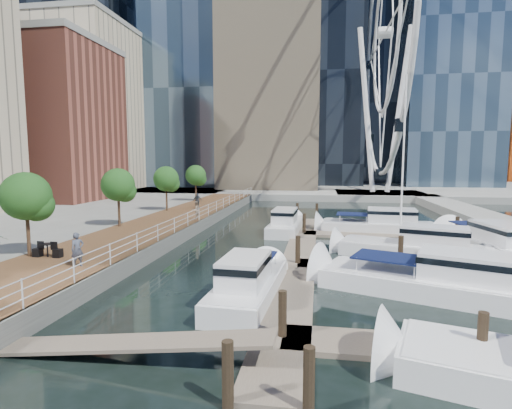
{
  "coord_description": "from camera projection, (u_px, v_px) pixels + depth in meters",
  "views": [
    {
      "loc": [
        4.15,
        -15.15,
        6.23
      ],
      "look_at": [
        -0.35,
        13.4,
        3.0
      ],
      "focal_mm": 28.0,
      "sensor_mm": 36.0,
      "label": 1
    }
  ],
  "objects": [
    {
      "name": "ground",
      "position": [
        213.0,
        314.0,
        16.21
      ],
      "size": [
        520.0,
        520.0,
        0.0
      ],
      "primitive_type": "plane",
      "color": "black",
      "rests_on": "ground"
    },
    {
      "name": "boardwalk",
      "position": [
        154.0,
        231.0,
        32.27
      ],
      "size": [
        6.0,
        60.0,
        1.0
      ],
      "primitive_type": "cube",
      "color": "brown",
      "rests_on": "ground"
    },
    {
      "name": "seawall",
      "position": [
        189.0,
        232.0,
        31.81
      ],
      "size": [
        0.25,
        60.0,
        1.0
      ],
      "primitive_type": "cube",
      "color": "#595954",
      "rests_on": "ground"
    },
    {
      "name": "land_far",
      "position": [
        304.0,
        180.0,
        116.28
      ],
      "size": [
        200.0,
        114.0,
        1.0
      ],
      "primitive_type": "cube",
      "color": "gray",
      "rests_on": "ground"
    },
    {
      "name": "pier",
      "position": [
        380.0,
        195.0,
        65.03
      ],
      "size": [
        14.0,
        12.0,
        1.0
      ],
      "primitive_type": "cube",
      "color": "gray",
      "rests_on": "ground"
    },
    {
      "name": "railing",
      "position": [
        188.0,
        219.0,
        31.71
      ],
      "size": [
        0.1,
        60.0,
        1.05
      ],
      "primitive_type": null,
      "color": "white",
      "rests_on": "boardwalk"
    },
    {
      "name": "floating_docks",
      "position": [
        380.0,
        253.0,
        24.72
      ],
      "size": [
        16.0,
        34.0,
        2.6
      ],
      "color": "#6D6051",
      "rests_on": "ground"
    },
    {
      "name": "ferris_wheel",
      "position": [
        385.0,
        33.0,
        62.21
      ],
      "size": [
        5.8,
        45.6,
        47.8
      ],
      "color": "white",
      "rests_on": "ground"
    },
    {
      "name": "street_trees",
      "position": [
        118.0,
        185.0,
        31.24
      ],
      "size": [
        2.6,
        42.6,
        4.6
      ],
      "color": "#3F2B1C",
      "rests_on": "ground"
    },
    {
      "name": "yacht_foreground",
      "position": [
        442.0,
        296.0,
        18.31
      ],
      "size": [
        12.29,
        7.27,
        2.15
      ],
      "primitive_type": null,
      "rotation": [
        0.0,
        0.0,
        1.2
      ],
      "color": "white",
      "rests_on": "ground"
    },
    {
      "name": "pedestrian_near",
      "position": [
        77.0,
        250.0,
        19.61
      ],
      "size": [
        0.7,
        0.74,
        1.7
      ],
      "primitive_type": "imported",
      "rotation": [
        0.0,
        0.0,
        0.92
      ],
      "color": "#454B5C",
      "rests_on": "boardwalk"
    },
    {
      "name": "pedestrian_mid",
      "position": [
        196.0,
        210.0,
        35.37
      ],
      "size": [
        0.95,
        0.99,
        1.61
      ],
      "primitive_type": "imported",
      "rotation": [
        0.0,
        0.0,
        -2.19
      ],
      "color": "gray",
      "rests_on": "boardwalk"
    },
    {
      "name": "pedestrian_far",
      "position": [
        198.0,
        201.0,
        43.03
      ],
      "size": [
        1.04,
        0.49,
        1.72
      ],
      "primitive_type": "imported",
      "rotation": [
        0.0,
        0.0,
        3.07
      ],
      "color": "#32373F",
      "rests_on": "boardwalk"
    },
    {
      "name": "moored_yachts",
      "position": [
        404.0,
        259.0,
        25.26
      ],
      "size": [
        18.42,
        30.54,
        11.5
      ],
      "color": "white",
      "rests_on": "ground"
    }
  ]
}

